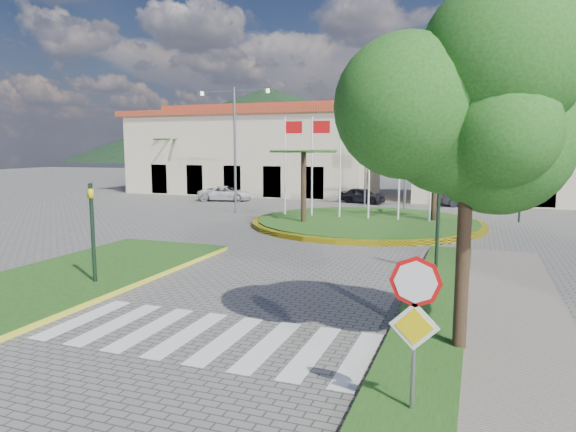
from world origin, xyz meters
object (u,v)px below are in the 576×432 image
(roundabout_island, at_px, (366,222))
(deciduous_tree, at_px, (470,101))
(stop_sign, at_px, (415,311))
(white_van, at_px, (225,193))
(car_dark_b, at_px, (468,198))
(car_dark_a, at_px, (363,195))

(roundabout_island, height_order, deciduous_tree, deciduous_tree)
(stop_sign, height_order, deciduous_tree, deciduous_tree)
(stop_sign, bearing_deg, white_van, 122.23)
(stop_sign, distance_m, car_dark_b, 31.25)
(deciduous_tree, distance_m, car_dark_b, 28.56)
(stop_sign, bearing_deg, roundabout_island, 103.73)
(roundabout_island, distance_m, white_van, 15.72)
(roundabout_island, distance_m, car_dark_a, 11.01)
(deciduous_tree, distance_m, white_van, 32.00)
(car_dark_b, bearing_deg, deciduous_tree, 164.74)
(deciduous_tree, xyz_separation_m, car_dark_b, (-0.45, 28.19, -4.55))
(deciduous_tree, bearing_deg, white_van, 126.08)
(deciduous_tree, bearing_deg, car_dark_b, 90.91)
(roundabout_island, bearing_deg, white_van, 146.84)
(roundabout_island, distance_m, car_dark_b, 12.28)
(stop_sign, bearing_deg, car_dark_b, 89.72)
(stop_sign, relative_size, deciduous_tree, 0.39)
(roundabout_island, xyz_separation_m, deciduous_tree, (5.50, -17.00, 5.00))
(stop_sign, distance_m, car_dark_a, 31.65)
(car_dark_a, bearing_deg, stop_sign, -147.47)
(stop_sign, distance_m, white_van, 33.87)
(white_van, distance_m, car_dark_b, 18.39)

